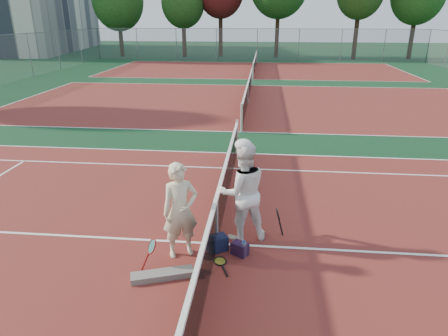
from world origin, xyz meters
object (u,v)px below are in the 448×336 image
object	(u,v)px
racket_black_held	(278,222)
water_bottle	(244,250)
racket_red	(152,254)
racket_spare	(220,261)
player_a	(180,211)
player_b	(243,192)
net_main	(217,221)
sports_bag_navy	(217,243)
sports_bag_purple	(240,249)

from	to	relation	value
racket_black_held	water_bottle	bearing A→B (deg)	44.50
racket_red	water_bottle	distance (m)	1.65
racket_black_held	racket_spare	xyz separation A→B (m)	(-1.04, -1.03, -0.28)
player_a	player_b	bearing A→B (deg)	6.73
net_main	player_a	world-z (taller)	player_a
player_a	racket_spare	size ratio (longest dim) A/B	2.98
racket_black_held	water_bottle	size ratio (longest dim) A/B	1.96
racket_spare	sports_bag_navy	bearing A→B (deg)	-7.16
player_a	racket_black_held	world-z (taller)	player_a
racket_black_held	sports_bag_navy	size ratio (longest dim) A/B	1.59
net_main	racket_spare	size ratio (longest dim) A/B	18.30
net_main	player_b	distance (m)	0.73
racket_red	racket_spare	xyz separation A→B (m)	(1.15, 0.28, -0.26)
water_bottle	sports_bag_purple	bearing A→B (deg)	140.20
water_bottle	player_a	bearing A→B (deg)	-179.25
net_main	racket_black_held	world-z (taller)	net_main
racket_black_held	sports_bag_navy	distance (m)	1.32
racket_spare	sports_bag_purple	world-z (taller)	sports_bag_purple
player_a	sports_bag_purple	bearing A→B (deg)	-21.96
sports_bag_navy	net_main	bearing A→B (deg)	97.39
racket_spare	water_bottle	bearing A→B (deg)	-85.10
player_a	water_bottle	bearing A→B (deg)	-25.62
racket_red	racket_black_held	world-z (taller)	racket_black_held
player_a	racket_spare	distance (m)	1.16
player_a	water_bottle	world-z (taller)	player_a
player_b	racket_spare	bearing A→B (deg)	51.35
racket_black_held	racket_spare	distance (m)	1.49
racket_spare	water_bottle	distance (m)	0.49
racket_red	water_bottle	bearing A→B (deg)	-18.04
racket_black_held	racket_spare	size ratio (longest dim) A/B	0.98
net_main	sports_bag_navy	xyz separation A→B (m)	(0.03, -0.21, -0.36)
player_a	racket_red	bearing A→B (deg)	-158.23
sports_bag_navy	racket_black_held	bearing A→B (deg)	29.80
racket_spare	sports_bag_navy	world-z (taller)	sports_bag_navy
sports_bag_navy	racket_spare	bearing A→B (deg)	-75.62
racket_red	racket_black_held	xyz separation A→B (m)	(2.20, 1.31, 0.02)
net_main	racket_black_held	distance (m)	1.27
sports_bag_purple	water_bottle	bearing A→B (deg)	-39.80
racket_black_held	sports_bag_navy	world-z (taller)	racket_black_held
player_b	sports_bag_purple	xyz separation A→B (m)	(-0.00, -0.62, -0.87)
racket_black_held	water_bottle	distance (m)	1.04
player_b	net_main	bearing A→B (deg)	14.81
player_b	racket_red	world-z (taller)	player_b
player_a	racket_red	size ratio (longest dim) A/B	3.27
racket_red	sports_bag_purple	bearing A→B (deg)	-14.86
racket_spare	water_bottle	size ratio (longest dim) A/B	2.00
net_main	racket_spare	world-z (taller)	net_main
player_a	racket_spare	xyz separation A→B (m)	(0.73, -0.19, -0.88)
racket_black_held	sports_bag_navy	xyz separation A→B (m)	(-1.14, -0.65, -0.15)
player_b	racket_spare	world-z (taller)	player_b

